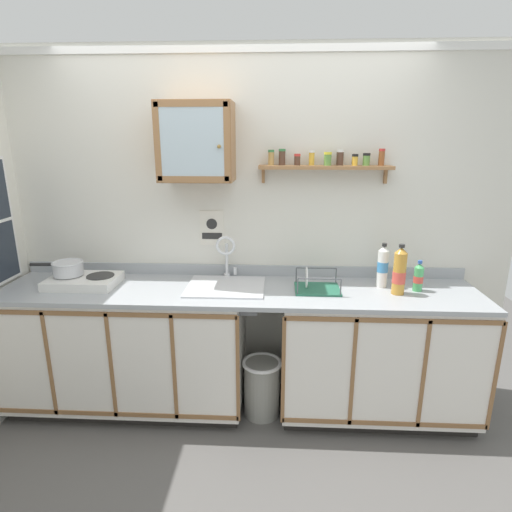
# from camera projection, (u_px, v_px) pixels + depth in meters

# --- Properties ---
(floor) EXTENTS (6.29, 6.29, 0.00)m
(floor) POSITION_uv_depth(u_px,v_px,m) (235.00, 436.00, 2.77)
(floor) COLOR #565451
(floor) RESTS_ON ground
(back_wall) EXTENTS (3.89, 0.07, 2.53)m
(back_wall) POSITION_uv_depth(u_px,v_px,m) (242.00, 229.00, 3.05)
(back_wall) COLOR silver
(back_wall) RESTS_ON ground
(lower_cabinet_run) EXTENTS (1.67, 0.62, 0.89)m
(lower_cabinet_run) POSITION_uv_depth(u_px,v_px,m) (128.00, 348.00, 3.00)
(lower_cabinet_run) COLOR black
(lower_cabinet_run) RESTS_ON ground
(lower_cabinet_run_right) EXTENTS (1.33, 0.62, 0.89)m
(lower_cabinet_run_right) POSITION_uv_depth(u_px,v_px,m) (376.00, 355.00, 2.91)
(lower_cabinet_run_right) COLOR black
(lower_cabinet_run_right) RESTS_ON ground
(countertop) EXTENTS (3.25, 0.65, 0.03)m
(countertop) POSITION_uv_depth(u_px,v_px,m) (238.00, 291.00, 2.83)
(countertop) COLOR #9EA3A8
(countertop) RESTS_ON lower_cabinet_run
(backsplash) EXTENTS (3.25, 0.02, 0.08)m
(backsplash) POSITION_uv_depth(u_px,v_px,m) (242.00, 270.00, 3.10)
(backsplash) COLOR #9EA3A8
(backsplash) RESTS_ON countertop
(sink) EXTENTS (0.53, 0.47, 0.45)m
(sink) POSITION_uv_depth(u_px,v_px,m) (226.00, 290.00, 2.87)
(sink) COLOR silver
(sink) RESTS_ON countertop
(hot_plate_stove) EXTENTS (0.47, 0.32, 0.07)m
(hot_plate_stove) POSITION_uv_depth(u_px,v_px,m) (84.00, 281.00, 2.89)
(hot_plate_stove) COLOR silver
(hot_plate_stove) RESTS_ON countertop
(saucepan) EXTENTS (0.36, 0.21, 0.10)m
(saucepan) POSITION_uv_depth(u_px,v_px,m) (68.00, 268.00, 2.89)
(saucepan) COLOR silver
(saucepan) RESTS_ON hot_plate_stove
(bottle_juice_amber_0) EXTENTS (0.08, 0.08, 0.34)m
(bottle_juice_amber_0) POSITION_uv_depth(u_px,v_px,m) (399.00, 272.00, 2.70)
(bottle_juice_amber_0) COLOR gold
(bottle_juice_amber_0) RESTS_ON countertop
(bottle_soda_green_1) EXTENTS (0.06, 0.06, 0.21)m
(bottle_soda_green_1) POSITION_uv_depth(u_px,v_px,m) (418.00, 277.00, 2.77)
(bottle_soda_green_1) COLOR #4CB266
(bottle_soda_green_1) RESTS_ON countertop
(bottle_opaque_white_2) EXTENTS (0.07, 0.07, 0.31)m
(bottle_opaque_white_2) POSITION_uv_depth(u_px,v_px,m) (383.00, 267.00, 2.83)
(bottle_opaque_white_2) COLOR white
(bottle_opaque_white_2) RESTS_ON countertop
(dish_rack) EXTENTS (0.30, 0.25, 0.16)m
(dish_rack) POSITION_uv_depth(u_px,v_px,m) (316.00, 287.00, 2.80)
(dish_rack) COLOR #26664C
(dish_rack) RESTS_ON countertop
(wall_cabinet) EXTENTS (0.49, 0.32, 0.51)m
(wall_cabinet) POSITION_uv_depth(u_px,v_px,m) (196.00, 142.00, 2.73)
(wall_cabinet) COLOR #996B42
(spice_shelf) EXTENTS (0.90, 0.14, 0.23)m
(spice_shelf) POSITION_uv_depth(u_px,v_px,m) (325.00, 164.00, 2.80)
(spice_shelf) COLOR #996B42
(warning_sign) EXTENTS (0.17, 0.01, 0.26)m
(warning_sign) POSITION_uv_depth(u_px,v_px,m) (212.00, 228.00, 3.03)
(warning_sign) COLOR silver
(trash_bin) EXTENTS (0.28, 0.28, 0.42)m
(trash_bin) POSITION_uv_depth(u_px,v_px,m) (262.00, 387.00, 2.94)
(trash_bin) COLOR gray
(trash_bin) RESTS_ON ground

